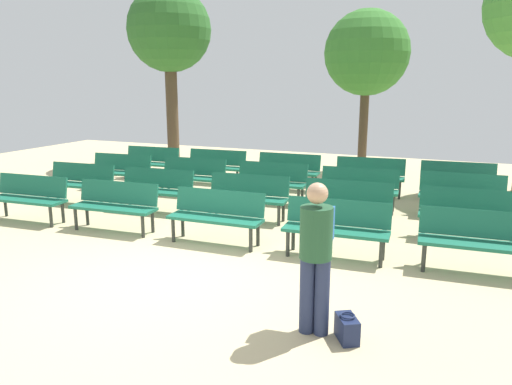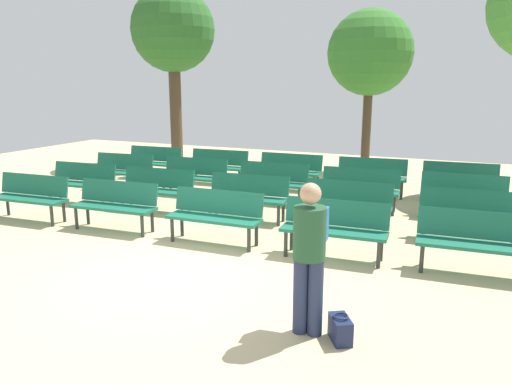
% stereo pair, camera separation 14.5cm
% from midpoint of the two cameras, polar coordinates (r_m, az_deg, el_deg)
% --- Properties ---
extents(ground_plane, '(24.62, 24.62, 0.00)m').
position_cam_midpoint_polar(ground_plane, '(6.96, -9.61, -9.60)').
color(ground_plane, '#CCB789').
extents(bench_r0_c0, '(1.63, 0.58, 0.87)m').
position_cam_midpoint_polar(bench_r0_c0, '(10.34, -24.59, -0.21)').
color(bench_r0_c0, '#19664C').
rests_on(bench_r0_c0, ground_plane).
extents(bench_r0_c1, '(1.63, 0.58, 0.87)m').
position_cam_midpoint_polar(bench_r0_c1, '(9.12, -15.73, -1.13)').
color(bench_r0_c1, '#19664C').
rests_on(bench_r0_c1, ground_plane).
extents(bench_r0_c2, '(1.61, 0.53, 0.87)m').
position_cam_midpoint_polar(bench_r0_c2, '(8.09, -4.26, -2.44)').
color(bench_r0_c2, '#19664C').
rests_on(bench_r0_c2, ground_plane).
extents(bench_r0_c3, '(1.62, 0.57, 0.87)m').
position_cam_midpoint_polar(bench_r0_c3, '(7.50, 9.76, -3.84)').
color(bench_r0_c3, '#19664C').
rests_on(bench_r0_c3, ground_plane).
extents(bench_r0_c4, '(1.63, 0.58, 0.87)m').
position_cam_midpoint_polar(bench_r0_c4, '(7.47, 25.01, -4.97)').
color(bench_r0_c4, '#19664C').
rests_on(bench_r0_c4, ground_plane).
extents(bench_r1_c0, '(1.63, 0.59, 0.87)m').
position_cam_midpoint_polar(bench_r1_c0, '(11.39, -19.43, 1.36)').
color(bench_r1_c0, '#19664C').
rests_on(bench_r1_c0, ground_plane).
extents(bench_r1_c1, '(1.63, 0.60, 0.87)m').
position_cam_midpoint_polar(bench_r1_c1, '(10.28, -11.19, 0.66)').
color(bench_r1_c1, '#19664C').
rests_on(bench_r1_c1, ground_plane).
extents(bench_r1_c2, '(1.63, 0.60, 0.87)m').
position_cam_midpoint_polar(bench_r1_c2, '(9.42, -0.56, -0.20)').
color(bench_r1_c2, '#19664C').
rests_on(bench_r1_c2, ground_plane).
extents(bench_r1_c3, '(1.62, 0.55, 0.87)m').
position_cam_midpoint_polar(bench_r1_c3, '(8.98, 11.07, -1.11)').
color(bench_r1_c3, '#19664C').
rests_on(bench_r1_c3, ground_plane).
extents(bench_r1_c4, '(1.61, 0.53, 0.87)m').
position_cam_midpoint_polar(bench_r1_c4, '(8.88, 24.15, -2.17)').
color(bench_r1_c4, '#19664C').
rests_on(bench_r1_c4, ground_plane).
extents(bench_r2_c0, '(1.63, 0.60, 0.87)m').
position_cam_midpoint_polar(bench_r2_c0, '(12.56, -15.09, 2.66)').
color(bench_r2_c0, '#19664C').
rests_on(bench_r2_c0, ground_plane).
extents(bench_r2_c1, '(1.62, 0.57, 0.87)m').
position_cam_midpoint_polar(bench_r2_c1, '(11.56, -6.92, 2.16)').
color(bench_r2_c1, '#19664C').
rests_on(bench_r2_c1, ground_plane).
extents(bench_r2_c2, '(1.62, 0.55, 0.87)m').
position_cam_midpoint_polar(bench_r2_c2, '(10.81, 2.29, 1.49)').
color(bench_r2_c2, '#19664C').
rests_on(bench_r2_c2, ground_plane).
extents(bench_r2_c3, '(1.63, 0.60, 0.87)m').
position_cam_midpoint_polar(bench_r2_c3, '(10.34, 12.49, 0.68)').
color(bench_r2_c3, '#19664C').
rests_on(bench_r2_c3, ground_plane).
extents(bench_r2_c4, '(1.61, 0.53, 0.87)m').
position_cam_midpoint_polar(bench_r2_c4, '(10.34, 23.52, -0.11)').
color(bench_r2_c4, '#19664C').
rests_on(bench_r2_c4, ground_plane).
extents(bench_r3_c0, '(1.62, 0.56, 0.87)m').
position_cam_midpoint_polar(bench_r3_c0, '(13.75, -11.62, 3.70)').
color(bench_r3_c0, '#19664C').
rests_on(bench_r3_c0, ground_plane).
extents(bench_r3_c1, '(1.63, 0.57, 0.87)m').
position_cam_midpoint_polar(bench_r3_c1, '(12.88, -4.15, 3.33)').
color(bench_r3_c1, '#19664C').
rests_on(bench_r3_c1, ground_plane).
extents(bench_r3_c2, '(1.61, 0.53, 0.87)m').
position_cam_midpoint_polar(bench_r3_c2, '(12.18, 4.31, 2.77)').
color(bench_r3_c2, '#19664C').
rests_on(bench_r3_c2, ground_plane).
extents(bench_r3_c3, '(1.64, 0.62, 0.87)m').
position_cam_midpoint_polar(bench_r3_c3, '(11.79, 13.75, 2.09)').
color(bench_r3_c3, '#19664C').
rests_on(bench_r3_c3, ground_plane).
extents(bench_r3_c4, '(1.63, 0.60, 0.87)m').
position_cam_midpoint_polar(bench_r3_c4, '(11.76, 23.15, 1.39)').
color(bench_r3_c4, '#19664C').
rests_on(bench_r3_c4, ground_plane).
extents(tree_0, '(2.40, 2.40, 4.63)m').
position_cam_midpoint_polar(tree_0, '(14.61, 13.54, 15.57)').
color(tree_0, '#4C3A28').
rests_on(tree_0, ground_plane).
extents(tree_1, '(2.64, 2.64, 5.56)m').
position_cam_midpoint_polar(tree_1, '(16.31, -9.46, 18.12)').
color(tree_1, '#4C3A28').
rests_on(tree_1, ground_plane).
extents(visitor_with_backpack, '(0.37, 0.55, 1.65)m').
position_cam_midpoint_polar(visitor_with_backpack, '(5.12, 7.14, -6.63)').
color(visitor_with_backpack, navy).
rests_on(visitor_with_backpack, ground_plane).
extents(handbag, '(0.32, 0.37, 0.29)m').
position_cam_midpoint_polar(handbag, '(5.32, 10.67, -15.45)').
color(handbag, '#192347').
rests_on(handbag, ground_plane).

